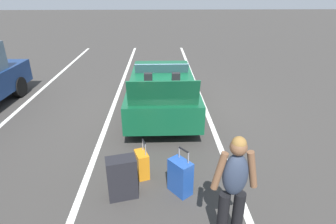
{
  "coord_description": "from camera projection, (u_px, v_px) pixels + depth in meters",
  "views": [
    {
      "loc": [
        -7.28,
        0.09,
        3.22
      ],
      "look_at": [
        -1.8,
        -0.1,
        0.75
      ],
      "focal_mm": 29.58,
      "sensor_mm": 36.0,
      "label": 1
    }
  ],
  "objects": [
    {
      "name": "ground_plane",
      "position": [
        162.0,
        110.0,
        7.96
      ],
      "size": [
        80.0,
        80.0,
        0.0
      ],
      "primitive_type": "plane",
      "color": "#383533"
    },
    {
      "name": "lot_line_near",
      "position": [
        205.0,
        110.0,
        8.0
      ],
      "size": [
        18.0,
        0.12,
        0.01
      ],
      "primitive_type": "cube",
      "color": "silver",
      "rests_on": "ground_plane"
    },
    {
      "name": "lot_line_mid",
      "position": [
        112.0,
        111.0,
        7.91
      ],
      "size": [
        18.0,
        0.12,
        0.01
      ],
      "primitive_type": "cube",
      "color": "silver",
      "rests_on": "ground_plane"
    },
    {
      "name": "lot_line_far",
      "position": [
        16.0,
        112.0,
        7.83
      ],
      "size": [
        18.0,
        0.12,
        0.01
      ],
      "primitive_type": "cube",
      "color": "silver",
      "rests_on": "ground_plane"
    },
    {
      "name": "convertible_car",
      "position": [
        162.0,
        88.0,
        7.9
      ],
      "size": [
        4.14,
        1.85,
        1.53
      ],
      "rotation": [
        0.0,
        0.0,
        -0.0
      ],
      "color": "#0F4C2D",
      "rests_on": "ground_plane"
    },
    {
      "name": "suitcase_large_black",
      "position": [
        122.0,
        178.0,
        4.54
      ],
      "size": [
        0.39,
        0.53,
        0.74
      ],
      "rotation": [
        0.0,
        0.0,
        0.24
      ],
      "color": "black",
      "rests_on": "ground_plane"
    },
    {
      "name": "suitcase_medium_bright",
      "position": [
        180.0,
        177.0,
        4.65
      ],
      "size": [
        0.46,
        0.44,
        0.83
      ],
      "rotation": [
        0.0,
        0.0,
        2.23
      ],
      "color": "#1E479E",
      "rests_on": "ground_plane"
    },
    {
      "name": "suitcase_small_carryon",
      "position": [
        142.0,
        164.0,
        5.08
      ],
      "size": [
        0.39,
        0.3,
        0.73
      ],
      "rotation": [
        0.0,
        0.0,
        1.89
      ],
      "color": "orange",
      "rests_on": "ground_plane"
    },
    {
      "name": "traveler_person",
      "position": [
        234.0,
        187.0,
        3.48
      ],
      "size": [
        0.23,
        0.6,
        1.65
      ],
      "rotation": [
        0.0,
        0.0,
        0.04
      ],
      "color": "black",
      "rests_on": "ground_plane"
    }
  ]
}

